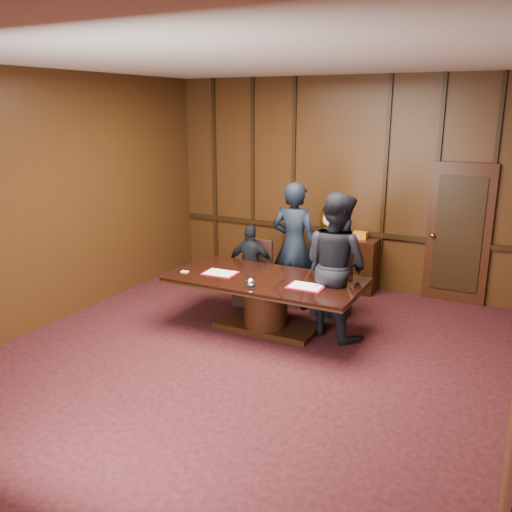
{
  "coord_description": "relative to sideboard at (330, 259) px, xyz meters",
  "views": [
    {
      "loc": [
        2.93,
        -5.23,
        3.01
      ],
      "look_at": [
        -0.29,
        1.06,
        1.05
      ],
      "focal_mm": 38.0,
      "sensor_mm": 36.0,
      "label": 1
    }
  ],
  "objects": [
    {
      "name": "chair_left",
      "position": [
        -0.8,
        -1.32,
        -0.19
      ],
      "size": [
        0.49,
        0.49,
        0.99
      ],
      "rotation": [
        0.0,
        0.0,
        0.02
      ],
      "color": "black",
      "rests_on": "ground"
    },
    {
      "name": "witness_right",
      "position": [
        0.73,
        -1.88,
        0.49
      ],
      "size": [
        1.16,
        1.05,
        1.96
      ],
      "primitive_type": "imported",
      "rotation": [
        0.0,
        0.0,
        2.74
      ],
      "color": "black",
      "rests_on": "ground"
    },
    {
      "name": "conference_table",
      "position": [
        -0.15,
        -2.19,
        0.02
      ],
      "size": [
        2.62,
        1.32,
        0.76
      ],
      "color": "black",
      "rests_on": "ground"
    },
    {
      "name": "sideboard",
      "position": [
        0.0,
        0.0,
        0.0
      ],
      "size": [
        1.6,
        0.45,
        1.54
      ],
      "color": "black",
      "rests_on": "ground"
    },
    {
      "name": "folder_left",
      "position": [
        -0.8,
        -2.32,
        0.28
      ],
      "size": [
        0.47,
        0.35,
        0.02
      ],
      "rotation": [
        0.0,
        0.0,
        0.05
      ],
      "color": "maroon",
      "rests_on": "conference_table"
    },
    {
      "name": "chair_right",
      "position": [
        0.5,
        -1.32,
        -0.19
      ],
      "size": [
        0.48,
        0.48,
        0.99
      ],
      "rotation": [
        0.0,
        0.0,
        -0.0
      ],
      "color": "black",
      "rests_on": "ground"
    },
    {
      "name": "room",
      "position": [
        0.07,
        -3.12,
        1.24
      ],
      "size": [
        7.0,
        7.04,
        3.5
      ],
      "color": "black",
      "rests_on": "ground"
    },
    {
      "name": "signatory_right",
      "position": [
        0.5,
        -1.39,
        0.21
      ],
      "size": [
        0.79,
        0.64,
        1.39
      ],
      "primitive_type": "imported",
      "rotation": [
        0.0,
        0.0,
        3.49
      ],
      "color": "black",
      "rests_on": "ground"
    },
    {
      "name": "notepad",
      "position": [
        -1.28,
        -2.49,
        0.28
      ],
      "size": [
        0.1,
        0.08,
        0.01
      ],
      "primitive_type": "cube",
      "rotation": [
        0.0,
        0.0,
        0.06
      ],
      "color": "#ECDD73",
      "rests_on": "conference_table"
    },
    {
      "name": "folder_right",
      "position": [
        0.49,
        -2.32,
        0.28
      ],
      "size": [
        0.46,
        0.34,
        0.02
      ],
      "rotation": [
        0.0,
        0.0,
        0.02
      ],
      "color": "maroon",
      "rests_on": "conference_table"
    },
    {
      "name": "signatory_left",
      "position": [
        -0.8,
        -1.39,
        0.15
      ],
      "size": [
        0.8,
        0.47,
        1.27
      ],
      "primitive_type": "imported",
      "rotation": [
        0.0,
        0.0,
        3.37
      ],
      "color": "black",
      "rests_on": "ground"
    },
    {
      "name": "inkstand",
      "position": [
        -0.15,
        -2.64,
        0.33
      ],
      "size": [
        0.2,
        0.14,
        0.12
      ],
      "color": "white",
      "rests_on": "conference_table"
    },
    {
      "name": "witness_left",
      "position": [
        -0.17,
        -1.17,
        0.49
      ],
      "size": [
        0.72,
        0.48,
        1.95
      ],
      "primitive_type": "imported",
      "rotation": [
        0.0,
        0.0,
        3.15
      ],
      "color": "black",
      "rests_on": "ground"
    }
  ]
}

